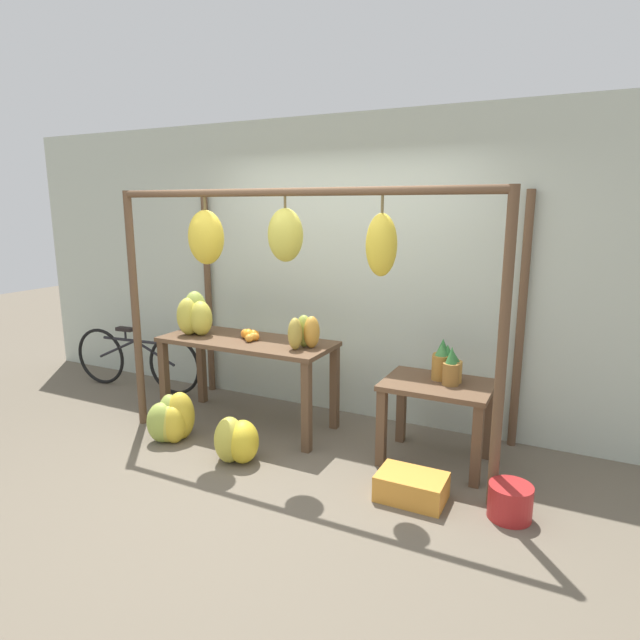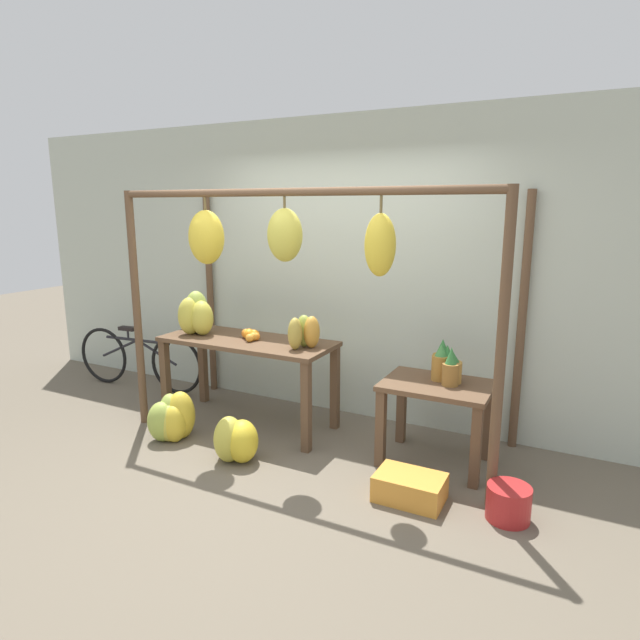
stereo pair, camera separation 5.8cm
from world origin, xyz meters
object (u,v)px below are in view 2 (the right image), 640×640
orange_pile (251,335)px  blue_bucket (508,503)px  parked_bicycle (139,359)px  fruit_crate_white (410,487)px  banana_pile_on_table (196,315)px  pineapple_cluster (446,366)px  banana_pile_ground_right (235,440)px  banana_pile_ground_left (172,419)px  papaya_pile (304,332)px

orange_pile → blue_bucket: (2.35, -0.55, -0.74)m
orange_pile → parked_bicycle: bearing=171.2°
orange_pile → fruit_crate_white: orange_pile is taller
banana_pile_on_table → blue_bucket: size_ratio=1.47×
pineapple_cluster → banana_pile_ground_right: (-1.46, -0.78, -0.61)m
banana_pile_ground_left → blue_bucket: bearing=1.4°
banana_pile_ground_right → papaya_pile: (0.28, 0.64, 0.78)m
pineapple_cluster → banana_pile_ground_left: pineapple_cluster is taller
banana_pile_on_table → fruit_crate_white: banana_pile_on_table is taller
orange_pile → blue_bucket: size_ratio=0.74×
pineapple_cluster → banana_pile_ground_left: 2.36m
banana_pile_on_table → banana_pile_ground_left: banana_pile_on_table is taller
banana_pile_ground_right → papaya_pile: bearing=66.2°
banana_pile_on_table → fruit_crate_white: bearing=-13.7°
banana_pile_on_table → papaya_pile: bearing=0.7°
pineapple_cluster → banana_pile_ground_right: 1.76m
banana_pile_ground_right → papaya_pile: size_ratio=1.62×
orange_pile → pineapple_cluster: (1.75, 0.09, -0.07)m
fruit_crate_white → blue_bucket: 0.64m
banana_pile_ground_left → fruit_crate_white: size_ratio=0.95×
banana_pile_ground_left → pineapple_cluster: bearing=18.0°
banana_pile_ground_right → orange_pile: bearing=113.0°
banana_pile_ground_left → parked_bicycle: size_ratio=0.27×
pineapple_cluster → fruit_crate_white: bearing=-93.1°
parked_bicycle → banana_pile_ground_left: bearing=-34.6°
banana_pile_on_table → orange_pile: bearing=5.6°
banana_pile_ground_left → fruit_crate_white: banana_pile_ground_left is taller
banana_pile_on_table → banana_pile_ground_left: bearing=-75.0°
banana_pile_ground_right → banana_pile_ground_left: bearing=174.5°
banana_pile_on_table → banana_pile_ground_right: banana_pile_on_table is taller
banana_pile_ground_left → parked_bicycle: bearing=145.4°
banana_pile_on_table → blue_bucket: banana_pile_on_table is taller
papaya_pile → orange_pile: bearing=175.8°
parked_bicycle → banana_pile_on_table: bearing=-15.9°
papaya_pile → banana_pile_on_table: bearing=-179.3°
blue_bucket → parked_bicycle: parked_bicycle is taller
orange_pile → banana_pile_ground_right: orange_pile is taller
orange_pile → blue_bucket: bearing=-13.1°
pineapple_cluster → fruit_crate_white: size_ratio=0.69×
banana_pile_ground_left → fruit_crate_white: 2.14m
banana_pile_on_table → orange_pile: (0.58, 0.06, -0.14)m
banana_pile_on_table → orange_pile: 0.59m
fruit_crate_white → banana_pile_ground_left: bearing=-179.9°
banana_pile_on_table → banana_pile_ground_right: (0.86, -0.63, -0.82)m
banana_pile_ground_left → banana_pile_ground_right: banana_pile_ground_left is taller
pineapple_cluster → blue_bucket: pineapple_cluster is taller
banana_pile_ground_left → blue_bucket: size_ratio=1.58×
blue_bucket → pineapple_cluster: bearing=133.2°
orange_pile → pineapple_cluster: pineapple_cluster is taller
parked_bicycle → papaya_pile: (2.26, -0.30, 0.61)m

